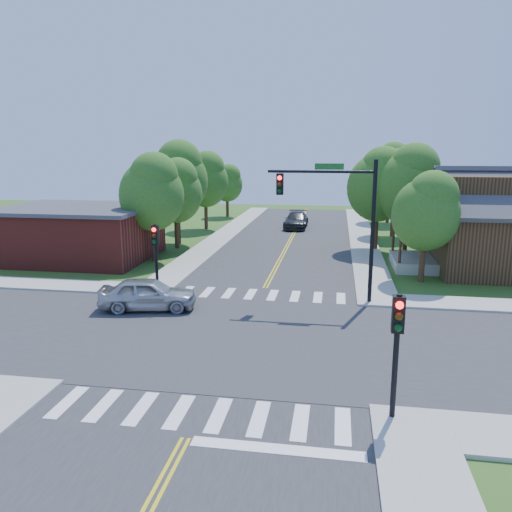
% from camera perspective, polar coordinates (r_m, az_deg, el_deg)
% --- Properties ---
extents(ground, '(100.00, 100.00, 0.00)m').
position_cam_1_polar(ground, '(21.01, -1.93, -9.33)').
color(ground, '#32561B').
rests_on(ground, ground).
extents(road_ns, '(10.00, 90.00, 0.04)m').
position_cam_1_polar(road_ns, '(21.00, -1.93, -9.28)').
color(road_ns, '#2D2D30').
rests_on(road_ns, ground).
extents(road_ew, '(90.00, 10.00, 0.04)m').
position_cam_1_polar(road_ew, '(21.00, -1.93, -9.26)').
color(road_ew, '#2D2D30').
rests_on(road_ew, ground).
extents(intersection_patch, '(10.20, 10.20, 0.06)m').
position_cam_1_polar(intersection_patch, '(21.01, -1.93, -9.33)').
color(intersection_patch, '#2D2D30').
rests_on(intersection_patch, ground).
extents(sidewalk_nw, '(40.00, 40.00, 0.14)m').
position_cam_1_polar(sidewalk_nw, '(40.84, -19.71, 0.70)').
color(sidewalk_nw, '#9E9B93').
rests_on(sidewalk_nw, ground).
extents(crosswalk_north, '(8.85, 2.00, 0.01)m').
position_cam_1_polar(crosswalk_north, '(26.78, 0.64, -4.43)').
color(crosswalk_north, white).
rests_on(crosswalk_north, ground).
extents(crosswalk_south, '(8.85, 2.00, 0.01)m').
position_cam_1_polar(crosswalk_south, '(15.54, -6.55, -17.42)').
color(crosswalk_south, white).
rests_on(crosswalk_south, ground).
extents(centerline, '(0.30, 90.00, 0.01)m').
position_cam_1_polar(centerline, '(21.00, -1.93, -9.21)').
color(centerline, gold).
rests_on(centerline, ground).
extents(stop_bar, '(4.60, 0.45, 0.09)m').
position_cam_1_polar(stop_bar, '(13.96, 2.43, -21.31)').
color(stop_bar, white).
rests_on(stop_bar, ground).
extents(signal_mast_ne, '(5.30, 0.42, 7.20)m').
position_cam_1_polar(signal_mast_ne, '(24.92, 9.42, 5.45)').
color(signal_mast_ne, black).
rests_on(signal_mast_ne, ground).
extents(signal_pole_se, '(0.34, 0.42, 3.80)m').
position_cam_1_polar(signal_pole_se, '(14.57, 15.83, -8.55)').
color(signal_pole_se, black).
rests_on(signal_pole_se, ground).
extents(signal_pole_nw, '(0.34, 0.42, 3.80)m').
position_cam_1_polar(signal_pole_nw, '(26.96, -11.41, 1.17)').
color(signal_pole_nw, black).
rests_on(signal_pole_nw, ground).
extents(building_nw, '(10.40, 8.40, 3.73)m').
position_cam_1_polar(building_nw, '(37.50, -19.65, 2.55)').
color(building_nw, maroon).
rests_on(building_nw, ground).
extents(tree_e_a, '(3.84, 3.65, 6.53)m').
position_cam_1_polar(tree_e_a, '(30.28, 19.01, 5.03)').
color(tree_e_a, '#382314').
rests_on(tree_e_a, ground).
extents(tree_e_b, '(4.79, 4.55, 8.14)m').
position_cam_1_polar(tree_e_b, '(37.86, 17.21, 8.07)').
color(tree_e_b, '#382314').
rests_on(tree_e_b, ground).
extents(tree_e_c, '(4.57, 4.34, 7.77)m').
position_cam_1_polar(tree_e_c, '(45.74, 15.71, 8.47)').
color(tree_e_c, '#382314').
rests_on(tree_e_c, ground).
extents(tree_e_d, '(4.95, 4.70, 8.41)m').
position_cam_1_polar(tree_e_d, '(54.51, 15.16, 9.47)').
color(tree_e_d, '#382314').
rests_on(tree_e_d, ground).
extents(tree_w_a, '(4.42, 4.20, 7.52)m').
position_cam_1_polar(tree_w_a, '(34.82, -11.77, 7.36)').
color(tree_w_a, '#382314').
rests_on(tree_w_a, ground).
extents(tree_w_b, '(4.97, 4.72, 8.44)m').
position_cam_1_polar(tree_w_b, '(41.01, -8.95, 9.01)').
color(tree_w_b, '#382314').
rests_on(tree_w_b, ground).
extents(tree_w_c, '(4.43, 4.21, 7.53)m').
position_cam_1_polar(tree_w_c, '(48.46, -5.74, 8.85)').
color(tree_w_c, '#382314').
rests_on(tree_w_c, ground).
extents(tree_w_d, '(3.54, 3.37, 6.03)m').
position_cam_1_polar(tree_w_d, '(57.48, -3.25, 8.42)').
color(tree_w_d, '#382314').
rests_on(tree_w_d, ground).
extents(tree_house, '(4.65, 4.42, 7.91)m').
position_cam_1_polar(tree_house, '(38.91, 13.93, 8.12)').
color(tree_house, '#382314').
rests_on(tree_house, ground).
extents(tree_bldg, '(4.16, 3.95, 7.06)m').
position_cam_1_polar(tree_bldg, '(39.20, -9.13, 7.54)').
color(tree_bldg, '#382314').
rests_on(tree_bldg, ground).
extents(car_silver, '(3.53, 5.30, 1.58)m').
position_cam_1_polar(car_silver, '(24.75, -12.26, -4.32)').
color(car_silver, '#ACB0B4').
rests_on(car_silver, ground).
extents(car_dgrey, '(2.22, 5.34, 1.54)m').
position_cam_1_polar(car_dgrey, '(49.21, 4.60, 4.06)').
color(car_dgrey, '#27292B').
rests_on(car_dgrey, ground).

